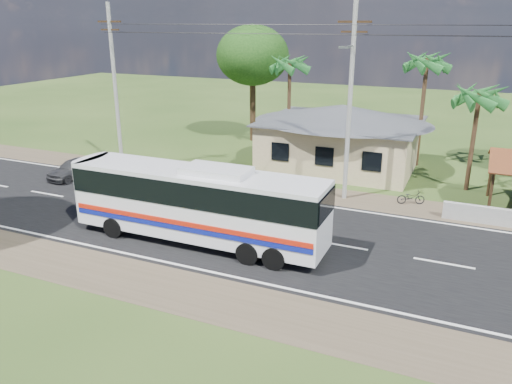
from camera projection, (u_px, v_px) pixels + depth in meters
ground at (252, 230)px, 24.77m from camera, size 120.00×120.00×0.00m
road at (252, 230)px, 24.77m from camera, size 120.00×16.00×0.03m
house at (341, 130)px, 34.78m from camera, size 12.40×10.00×5.00m
utility_poles at (344, 99)px, 27.49m from camera, size 32.80×2.22×11.00m
palm_near at (479, 96)px, 28.82m from camera, size 2.80×2.80×6.70m
palm_mid at (427, 63)px, 33.58m from camera, size 2.80×2.80×8.20m
palm_far at (290, 65)px, 37.97m from camera, size 2.80×2.80×7.70m
tree_behind_house at (253, 56)px, 41.08m from camera, size 6.00×6.00×9.61m
coach_bus at (198, 199)px, 22.76m from camera, size 12.14×2.71×3.76m
motorcycle at (411, 197)px, 28.17m from camera, size 1.63×1.03×0.81m
small_car at (74, 168)px, 32.84m from camera, size 1.84×3.92×1.30m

